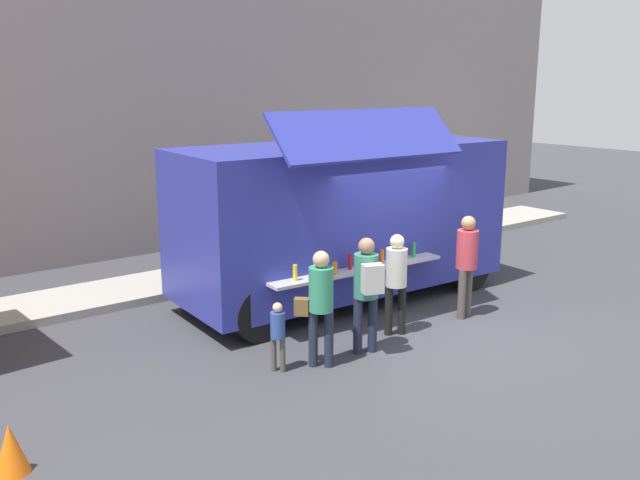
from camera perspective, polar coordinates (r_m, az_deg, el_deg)
ground_plane at (r=11.48m, az=9.25°, el=-7.28°), size 60.00×60.00×0.00m
curb_strip at (r=13.25m, az=-19.30°, el=-4.73°), size 28.00×1.60×0.15m
building_behind at (r=16.68m, az=-21.28°, el=11.08°), size 32.00×2.40×7.24m
food_truck_main at (r=12.48m, az=1.87°, el=2.02°), size 6.18×3.22×3.53m
traffic_cone_orange at (r=8.05m, az=-24.30°, el=-15.52°), size 0.36×0.36×0.55m
trash_bin at (r=16.76m, az=6.44°, el=0.98°), size 0.60×0.60×0.91m
customer_front_ordering at (r=10.87m, az=6.35°, el=-2.94°), size 0.33×0.33×1.64m
customer_mid_with_backpack at (r=10.04m, az=3.91°, el=-3.67°), size 0.45×0.58×1.76m
customer_rear_waiting at (r=9.59m, az=-0.01°, el=-4.91°), size 0.50×0.48×1.69m
customer_extra_browsing at (r=11.84m, az=12.09°, el=-1.42°), size 0.36×0.36×1.77m
child_near_queue at (r=9.58m, az=-3.52°, el=-7.52°), size 0.20×0.20×1.01m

